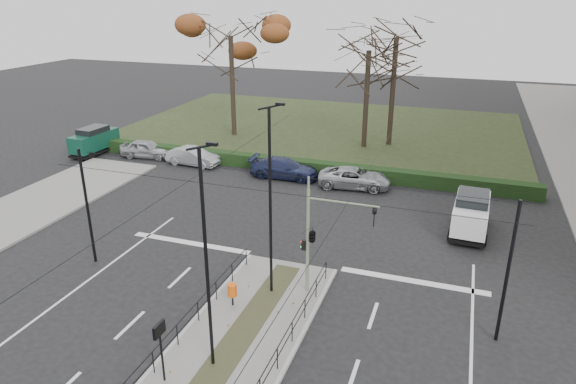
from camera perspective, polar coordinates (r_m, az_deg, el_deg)
name	(u,v)px	position (r m, az deg, el deg)	size (l,w,h in m)	color
ground	(253,320)	(22.28, -3.87, -14.02)	(140.00, 140.00, 0.00)	black
median_island	(227,356)	(20.44, -6.74, -17.64)	(4.40, 15.00, 0.14)	slate
park	(322,128)	(52.01, 3.82, 7.10)	(38.00, 26.00, 0.10)	black
hedge	(275,163)	(39.64, -1.42, 3.21)	(38.00, 1.00, 1.00)	black
median_railing	(225,338)	(19.81, -6.99, -15.78)	(4.14, 13.24, 0.92)	black
catenary	(266,231)	(21.82, -2.44, -4.35)	(20.00, 34.00, 6.00)	black
traffic_light	(314,234)	(22.44, 2.92, -4.73)	(3.36, 1.91, 4.95)	gray
litter_bin	(232,290)	(22.63, -6.21, -10.81)	(0.40, 0.40, 1.03)	black
info_panel	(160,336)	(18.57, -14.07, -15.27)	(0.14, 0.62, 2.38)	black
streetlamp_median_near	(207,260)	(17.64, -9.01, -7.51)	(0.71, 0.14, 8.47)	black
streetlamp_median_far	(271,202)	(21.81, -1.94, -1.08)	(0.73, 0.15, 8.68)	black
parked_car_first	(147,149)	(44.07, -15.44, 4.64)	(1.74, 4.33, 1.47)	#9DA0A4
parked_car_second	(193,157)	(41.26, -10.51, 3.89)	(1.50, 4.31, 1.42)	#9DA0A4
parked_car_third	(284,168)	(37.81, -0.44, 2.68)	(2.06, 5.07, 1.47)	#1F2649
parked_car_fourth	(355,178)	(36.22, 7.40, 1.57)	(2.31, 5.02, 1.39)	#9DA0A4
white_van	(471,213)	(30.76, 19.67, -2.17)	(2.20, 4.49, 2.37)	white
green_van	(94,140)	(46.27, -20.73, 5.41)	(2.06, 4.60, 2.32)	#0C3829
rust_tree	(231,36)	(48.18, -6.41, 16.86)	(8.72, 8.72, 11.92)	black
bare_tree_center	(396,46)	(45.46, 11.91, 15.63)	(6.45, 6.45, 12.25)	black
bare_tree_near	(369,58)	(44.46, 8.94, 14.50)	(7.00, 7.00, 10.91)	black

